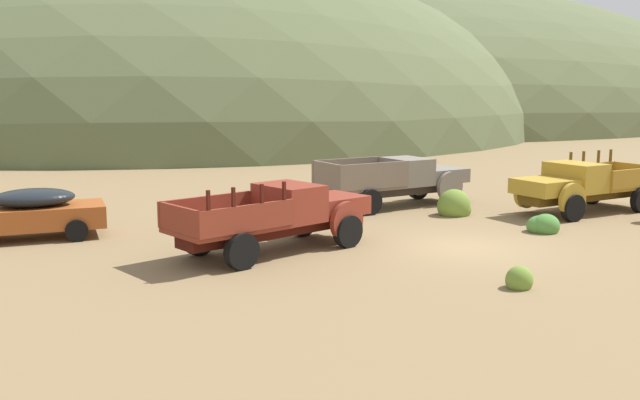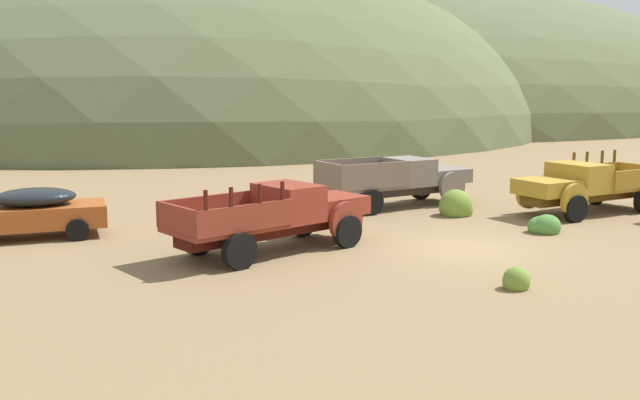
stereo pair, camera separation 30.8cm
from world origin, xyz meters
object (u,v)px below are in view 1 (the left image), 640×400
(car_oxide_orange, at_px, (19,213))
(truck_mustard, at_px, (578,186))
(truck_rust_red, at_px, (286,215))
(truck_primer_gray, at_px, (402,180))

(car_oxide_orange, distance_m, truck_mustard, 19.40)
(car_oxide_orange, relative_size, truck_rust_red, 0.80)
(car_oxide_orange, xyz_separation_m, truck_rust_red, (6.67, -5.06, 0.18))
(car_oxide_orange, distance_m, truck_rust_red, 8.38)
(truck_rust_red, xyz_separation_m, truck_mustard, (12.09, 0.14, 0.02))
(truck_primer_gray, height_order, truck_mustard, truck_mustard)
(car_oxide_orange, distance_m, truck_primer_gray, 13.96)
(truck_rust_red, bearing_deg, truck_primer_gray, 18.95)
(car_oxide_orange, relative_size, truck_primer_gray, 0.80)
(truck_primer_gray, bearing_deg, truck_mustard, -45.54)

